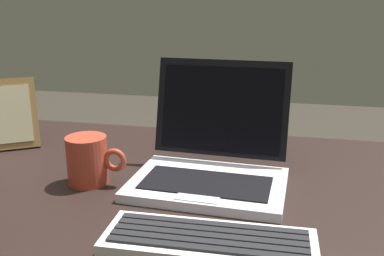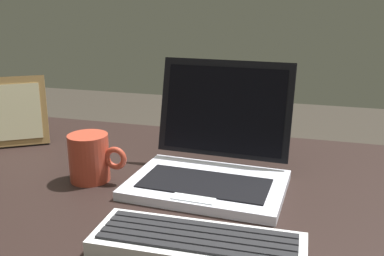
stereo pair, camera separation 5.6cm
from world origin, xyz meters
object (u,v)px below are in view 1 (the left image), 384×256
Objects in this scene: coffee_mug at (88,160)px; photo_frame at (6,115)px; laptop_front at (212,159)px; external_keyboard at (209,244)px.

photo_frame is at bearing 152.11° from coffee_mug.
laptop_front is at bearing -9.77° from photo_frame.
coffee_mug is (0.30, -0.16, -0.04)m from photo_frame.
external_keyboard is (0.04, -0.27, -0.03)m from laptop_front.
laptop_front is 1.78× the size of photo_frame.
laptop_front is 0.28m from external_keyboard.
coffee_mug is (-0.25, -0.06, 0.00)m from laptop_front.
external_keyboard is at bearing -31.71° from photo_frame.
laptop_front reaches higher than external_keyboard.
photo_frame is 0.34m from coffee_mug.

